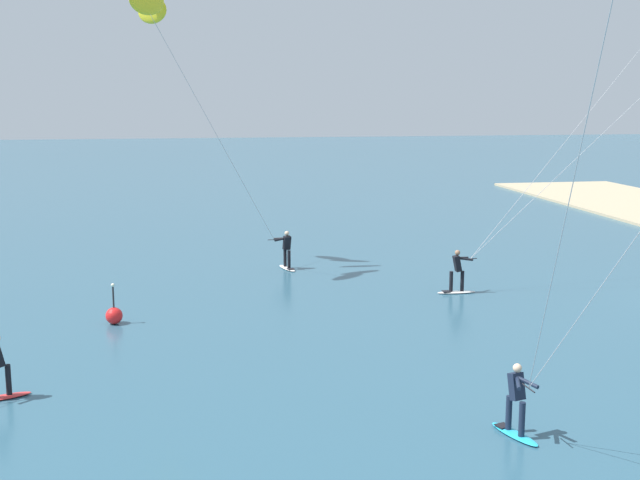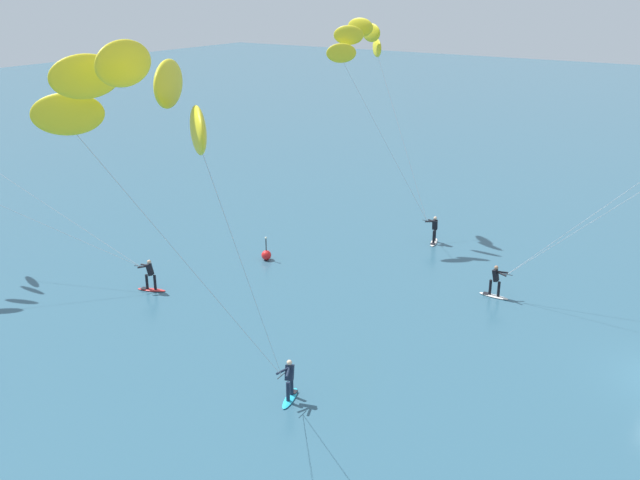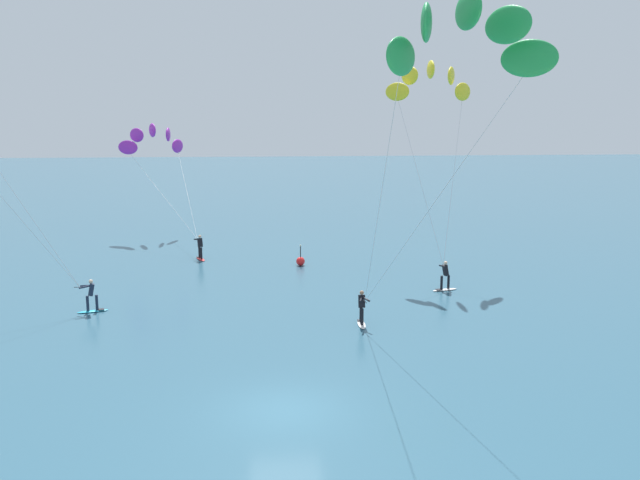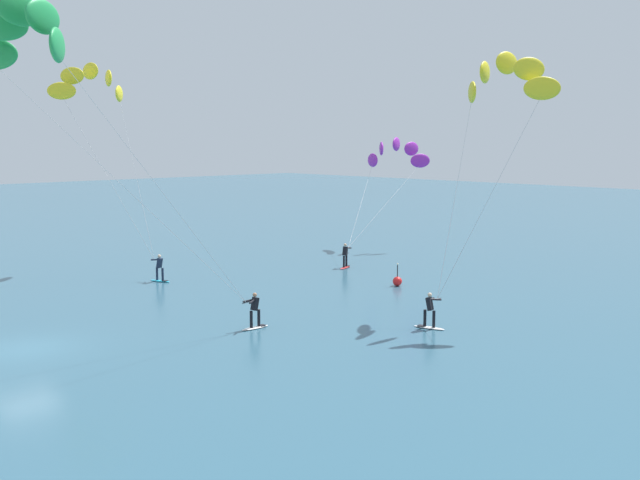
# 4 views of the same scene
# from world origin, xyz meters

# --- Properties ---
(ground_plane) EXTENTS (240.00, 240.00, 0.00)m
(ground_plane) POSITION_xyz_m (0.00, 0.00, 0.00)
(ground_plane) COLOR #2D566B
(kitesurfer_nearshore) EXTENTS (8.80, 5.71, 13.62)m
(kitesurfer_nearshore) POSITION_xyz_m (-16.04, 11.81, 11.90)
(kitesurfer_nearshore) COLOR #23ADD1
(kitesurfer_nearshore) RESTS_ON ground
(kitesurfer_mid_water) EXTENTS (5.49, 6.78, 12.88)m
(kitesurfer_mid_water) POSITION_xyz_m (9.56, 20.13, 11.21)
(kitesurfer_mid_water) COLOR white
(kitesurfer_mid_water) RESTS_ON ground
(kitesurfer_far_out) EXTENTS (5.39, 12.59, 13.42)m
(kitesurfer_far_out) POSITION_xyz_m (5.24, -1.29, 11.72)
(kitesurfer_far_out) COLOR white
(kitesurfer_far_out) RESTS_ON ground
(kitesurfer_downwind) EXTENTS (7.53, 12.69, 8.82)m
(kitesurfer_downwind) POSITION_xyz_m (-9.16, 33.87, 7.32)
(kitesurfer_downwind) COLOR red
(kitesurfer_downwind) RESTS_ON ground
(marker_buoy) EXTENTS (0.56, 0.56, 1.38)m
(marker_buoy) POSITION_xyz_m (1.68, 21.67, 0.30)
(marker_buoy) COLOR red
(marker_buoy) RESTS_ON ground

